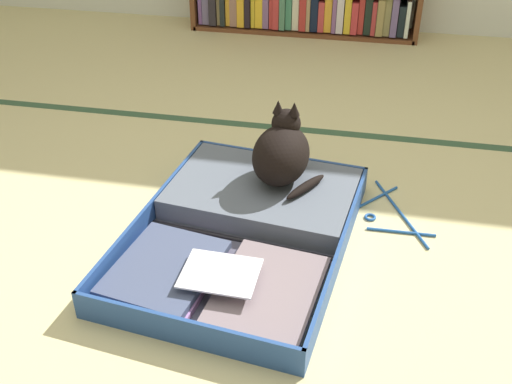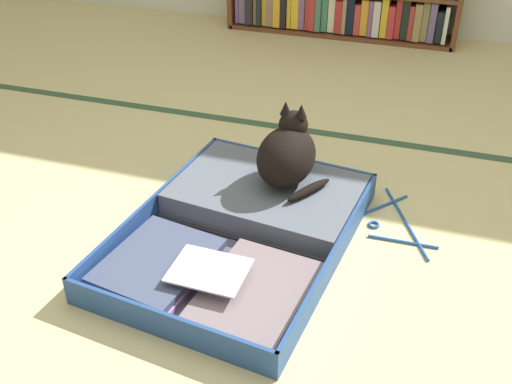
% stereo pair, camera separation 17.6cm
% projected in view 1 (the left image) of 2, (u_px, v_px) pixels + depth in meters
% --- Properties ---
extents(ground_plane, '(10.00, 10.00, 0.00)m').
position_uv_depth(ground_plane, '(268.00, 271.00, 1.86)').
color(ground_plane, '#C8BC84').
extents(tatami_border, '(4.80, 0.05, 0.00)m').
position_uv_depth(tatami_border, '(307.00, 130.00, 2.64)').
color(tatami_border, '#314F35').
rests_on(tatami_border, ground_plane).
extents(open_suitcase, '(0.77, 0.99, 0.10)m').
position_uv_depth(open_suitcase, '(248.00, 223.00, 2.01)').
color(open_suitcase, navy).
rests_on(open_suitcase, ground_plane).
extents(black_cat, '(0.27, 0.29, 0.28)m').
position_uv_depth(black_cat, '(282.00, 153.00, 2.08)').
color(black_cat, black).
rests_on(black_cat, open_suitcase).
extents(clothes_hanger, '(0.28, 0.38, 0.01)m').
position_uv_depth(clothes_hanger, '(390.00, 214.00, 2.11)').
color(clothes_hanger, '#21549D').
rests_on(clothes_hanger, ground_plane).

